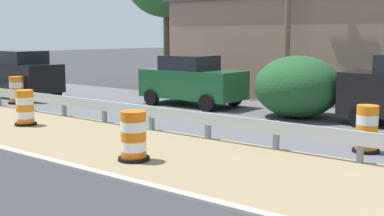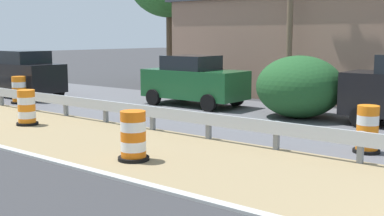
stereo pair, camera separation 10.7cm
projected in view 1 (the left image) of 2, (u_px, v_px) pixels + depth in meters
The scene contains 8 objects.
traffic_barrel_nearest at pixel (367, 131), 11.53m from camera, with size 0.63×0.63×1.13m.
traffic_barrel_close at pixel (134, 138), 10.78m from camera, with size 0.70×0.70×1.11m.
traffic_barrel_mid at pixel (25, 109), 15.06m from camera, with size 0.66×0.66×1.09m.
traffic_barrel_far at pixel (17, 91), 19.90m from camera, with size 0.69×0.69×1.11m.
car_lead_near_lane at pixel (20, 74), 21.84m from camera, with size 2.07×4.36×2.09m.
car_mid_far_lane at pixel (192, 81), 19.29m from camera, with size 2.10×4.13×1.97m.
roadside_shop_near at pixel (356, 45), 22.14m from camera, with size 7.66×16.58×4.68m.
bush_roadside at pixel (298, 87), 16.46m from camera, with size 2.89×2.89×2.09m, color #1E4C23.
Camera 1 is at (-7.62, 0.85, 2.73)m, focal length 45.79 mm.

